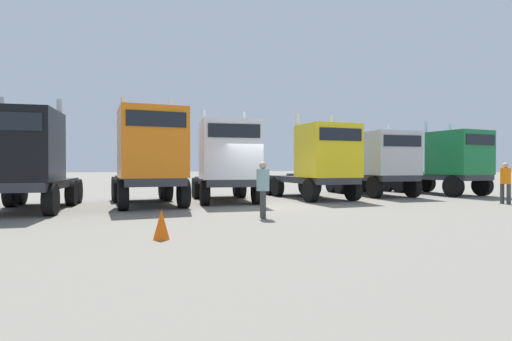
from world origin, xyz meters
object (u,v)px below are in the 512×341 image
at_px(semi_truck_black, 23,159).
at_px(visitor_in_hivis, 505,180).
at_px(semi_truck_yellow, 320,162).
at_px(traffic_cone_near, 161,224).
at_px(semi_truck_silver, 380,163).
at_px(semi_truck_orange, 150,156).
at_px(semi_truck_green, 449,162).
at_px(visitor_with_camera, 263,185).
at_px(semi_truck_white, 227,160).

bearing_deg(semi_truck_black, visitor_in_hivis, 85.59).
distance_m(semi_truck_yellow, traffic_cone_near, 11.79).
xyz_separation_m(semi_truck_silver, visitor_in_hivis, (1.58, -5.75, -0.77)).
height_order(semi_truck_orange, semi_truck_green, semi_truck_orange).
bearing_deg(visitor_with_camera, semi_truck_yellow, 62.78).
bearing_deg(visitor_with_camera, semi_truck_black, 165.42).
distance_m(semi_truck_white, semi_truck_silver, 8.77).
height_order(semi_truck_silver, traffic_cone_near, semi_truck_silver).
height_order(semi_truck_black, semi_truck_yellow, semi_truck_yellow).
height_order(semi_truck_white, semi_truck_yellow, semi_truck_white).
relative_size(semi_truck_black, semi_truck_yellow, 0.99).
bearing_deg(semi_truck_orange, visitor_with_camera, 28.64).
relative_size(semi_truck_white, visitor_in_hivis, 3.53).
bearing_deg(semi_truck_orange, semi_truck_silver, 94.94).
height_order(semi_truck_orange, semi_truck_silver, semi_truck_orange).
bearing_deg(semi_truck_yellow, semi_truck_orange, -85.93).
bearing_deg(semi_truck_black, visitor_with_camera, 65.86).
bearing_deg(traffic_cone_near, semi_truck_green, 21.55).
xyz_separation_m(semi_truck_silver, semi_truck_green, (4.12, -0.91, 0.06)).
relative_size(semi_truck_white, traffic_cone_near, 9.32).
xyz_separation_m(semi_truck_orange, visitor_with_camera, (2.45, -5.13, -0.99)).
xyz_separation_m(semi_truck_orange, traffic_cone_near, (-1.16, -7.42, -1.67)).
bearing_deg(visitor_with_camera, semi_truck_orange, 136.13).
bearing_deg(semi_truck_yellow, semi_truck_green, 92.13).
bearing_deg(semi_truck_white, traffic_cone_near, -18.16).
relative_size(semi_truck_silver, visitor_with_camera, 3.64).
bearing_deg(semi_truck_green, semi_truck_silver, -100.99).
distance_m(semi_truck_black, semi_truck_silver, 16.54).
height_order(semi_truck_yellow, semi_truck_green, semi_truck_yellow).
relative_size(semi_truck_orange, semi_truck_green, 0.96).
bearing_deg(traffic_cone_near, visitor_with_camera, 32.45).
xyz_separation_m(semi_truck_yellow, traffic_cone_near, (-9.14, -7.30, -1.48)).
height_order(visitor_with_camera, traffic_cone_near, visitor_with_camera).
bearing_deg(semi_truck_white, visitor_with_camera, 2.22).
bearing_deg(traffic_cone_near, semi_truck_black, 114.16).
relative_size(semi_truck_orange, semi_truck_yellow, 0.96).
distance_m(semi_truck_black, semi_truck_white, 7.79).
distance_m(semi_truck_orange, semi_truck_green, 16.32).
distance_m(semi_truck_white, traffic_cone_near, 9.17).
xyz_separation_m(semi_truck_black, semi_truck_yellow, (12.31, 0.23, -0.04)).
bearing_deg(visitor_in_hivis, traffic_cone_near, 7.72).
height_order(semi_truck_yellow, visitor_with_camera, semi_truck_yellow).
xyz_separation_m(semi_truck_orange, semi_truck_white, (3.42, 0.38, -0.15)).
bearing_deg(semi_truck_black, semi_truck_white, 106.40).
height_order(semi_truck_green, traffic_cone_near, semi_truck_green).
relative_size(semi_truck_black, semi_truck_silver, 0.97).
bearing_deg(semi_truck_black, traffic_cone_near, 35.22).
bearing_deg(semi_truck_white, semi_truck_silver, 102.32).
relative_size(semi_truck_yellow, traffic_cone_near, 9.36).
height_order(semi_truck_white, semi_truck_silver, semi_truck_white).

